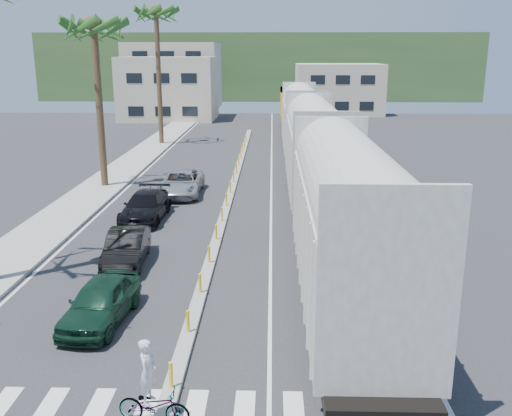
{
  "coord_description": "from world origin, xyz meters",
  "views": [
    {
      "loc": [
        2.52,
        -13.77,
        8.37
      ],
      "look_at": [
        1.86,
        9.72,
        2.0
      ],
      "focal_mm": 40.0,
      "sensor_mm": 36.0,
      "label": 1
    }
  ],
  "objects": [
    {
      "name": "car_rear",
      "position": [
        -3.01,
        20.12,
        0.73
      ],
      "size": [
        2.59,
        5.33,
        1.46
      ],
      "primitive_type": "imported",
      "rotation": [
        0.0,
        0.0,
        0.02
      ],
      "color": "#A4A6A9",
      "rests_on": "ground"
    },
    {
      "name": "cyclist",
      "position": [
        -0.21,
        -2.24,
        0.67
      ],
      "size": [
        1.16,
        1.93,
        2.14
      ],
      "rotation": [
        0.0,
        0.0,
        1.41
      ],
      "color": "#9EA0A5",
      "rests_on": "ground"
    },
    {
      "name": "car_lead",
      "position": [
        -2.93,
        2.88,
        0.7
      ],
      "size": [
        2.41,
        4.43,
        1.41
      ],
      "primitive_type": "imported",
      "rotation": [
        0.0,
        0.0,
        -0.09
      ],
      "color": "#103020",
      "rests_on": "ground"
    },
    {
      "name": "sidewalk",
      "position": [
        -8.5,
        25.0,
        0.07
      ],
      "size": [
        3.0,
        90.0,
        0.15
      ],
      "primitive_type": "cube",
      "color": "gray",
      "rests_on": "ground"
    },
    {
      "name": "buildings",
      "position": [
        -6.41,
        71.66,
        4.36
      ],
      "size": [
        38.0,
        27.0,
        10.0
      ],
      "color": "#BAAB94",
      "rests_on": "ground"
    },
    {
      "name": "car_third",
      "position": [
        -4.03,
        14.63,
        0.72
      ],
      "size": [
        2.23,
        5.03,
        1.43
      ],
      "primitive_type": "imported",
      "rotation": [
        0.0,
        0.0,
        -0.02
      ],
      "color": "black",
      "rests_on": "ground"
    },
    {
      "name": "car_second",
      "position": [
        -3.4,
        8.14,
        0.7
      ],
      "size": [
        2.15,
        4.46,
        1.39
      ],
      "primitive_type": "imported",
      "rotation": [
        0.0,
        0.0,
        0.08
      ],
      "color": "black",
      "rests_on": "ground"
    },
    {
      "name": "lane_markings",
      "position": [
        -2.15,
        25.0,
        0.0
      ],
      "size": [
        9.42,
        90.0,
        0.01
      ],
      "color": "silver",
      "rests_on": "ground"
    },
    {
      "name": "hillside",
      "position": [
        0.0,
        100.0,
        6.0
      ],
      "size": [
        80.0,
        20.0,
        12.0
      ],
      "primitive_type": "cube",
      "color": "#385628",
      "rests_on": "ground"
    },
    {
      "name": "rails",
      "position": [
        5.0,
        28.0,
        0.03
      ],
      "size": [
        1.56,
        100.0,
        0.06
      ],
      "color": "black",
      "rests_on": "ground"
    },
    {
      "name": "palm_trees",
      "position": [
        -8.1,
        22.7,
        10.81
      ],
      "size": [
        3.5,
        37.2,
        13.75
      ],
      "color": "brown",
      "rests_on": "ground"
    },
    {
      "name": "crosswalk",
      "position": [
        0.0,
        -2.0,
        0.01
      ],
      "size": [
        14.0,
        2.2,
        0.01
      ],
      "primitive_type": "cube",
      "color": "silver",
      "rests_on": "ground"
    },
    {
      "name": "freight_train",
      "position": [
        5.0,
        24.56,
        2.91
      ],
      "size": [
        3.0,
        60.94,
        5.85
      ],
      "color": "#A7A499",
      "rests_on": "ground"
    },
    {
      "name": "median",
      "position": [
        0.0,
        19.96,
        0.09
      ],
      "size": [
        0.45,
        60.0,
        0.85
      ],
      "color": "gray",
      "rests_on": "ground"
    },
    {
      "name": "ground",
      "position": [
        0.0,
        0.0,
        0.0
      ],
      "size": [
        140.0,
        140.0,
        0.0
      ],
      "primitive_type": "plane",
      "color": "#28282B",
      "rests_on": "ground"
    }
  ]
}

